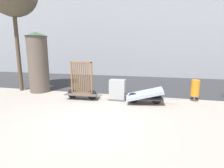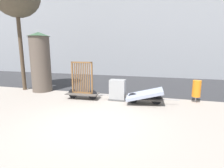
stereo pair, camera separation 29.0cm
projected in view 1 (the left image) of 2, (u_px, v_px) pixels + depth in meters
The scene contains 7 objects.
ground_plane at pixel (92, 124), 5.76m from camera, with size 60.00×60.00×0.00m, color gray.
road_strip at pixel (128, 83), 13.01m from camera, with size 56.00×7.24×0.01m.
bike_cart_with_bedframe at pixel (82, 87), 8.60m from camera, with size 2.32×0.79×1.85m.
bike_cart_with_mattress at pixel (145, 95), 7.91m from camera, with size 2.33×1.18×0.72m.
utility_cabinet at pixel (117, 91), 8.46m from camera, with size 0.81×0.50×1.01m.
trash_bin at pixel (195, 88), 8.20m from camera, with size 0.37×0.37×1.03m.
advertising_column at pixel (38, 62), 9.99m from camera, with size 1.25×1.25×3.41m.
Camera 1 is at (1.95, -5.10, 2.37)m, focal length 28.00 mm.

